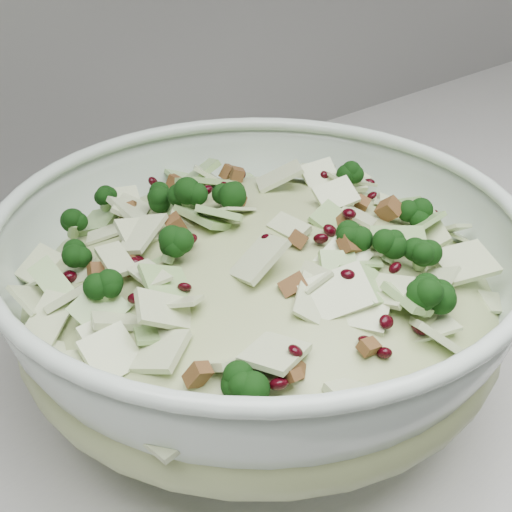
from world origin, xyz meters
The scene contains 3 objects.
counter centered at (0.00, 1.70, 0.45)m, with size 3.60×0.60×0.90m, color beige.
mixing_bowl centered at (-0.52, 1.60, 0.98)m, with size 0.49×0.49×0.15m.
salad centered at (-0.52, 1.60, 1.00)m, with size 0.48×0.48×0.15m.
Camera 1 is at (-0.79, 1.27, 1.28)m, focal length 50.00 mm.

